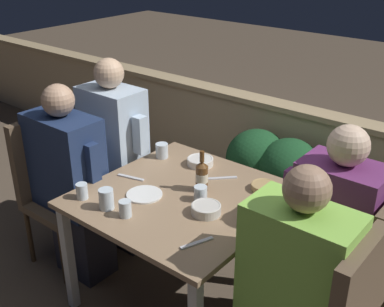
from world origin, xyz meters
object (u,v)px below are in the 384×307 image
at_px(person_green_blouse, 288,291).
at_px(person_purple_stripe, 328,241).
at_px(chair_left_near, 52,180).
at_px(person_blue_shirt, 118,155).
at_px(person_navy_jumper, 71,183).
at_px(chair_left_far, 99,158).
at_px(chair_right_far, 366,267).
at_px(beer_bottle, 202,176).

relative_size(person_green_blouse, person_purple_stripe, 0.98).
distance_m(chair_left_near, person_blue_shirt, 0.45).
distance_m(person_navy_jumper, person_green_blouse, 1.49).
relative_size(chair_left_far, chair_right_far, 1.00).
height_order(person_green_blouse, chair_right_far, person_green_blouse).
xyz_separation_m(chair_left_near, person_blue_shirt, (0.19, 0.40, 0.09)).
distance_m(person_navy_jumper, person_purple_stripe, 1.53).
xyz_separation_m(chair_left_near, beer_bottle, (0.98, 0.30, 0.23)).
bearing_deg(person_navy_jumper, beer_bottle, 21.07).
bearing_deg(person_green_blouse, person_purple_stripe, 91.98).
xyz_separation_m(person_blue_shirt, beer_bottle, (0.78, -0.10, 0.14)).
xyz_separation_m(person_blue_shirt, person_purple_stripe, (1.48, 0.01, -0.03)).
distance_m(person_navy_jumper, person_blue_shirt, 0.40).
xyz_separation_m(person_green_blouse, chair_right_far, (0.19, 0.42, -0.04)).
distance_m(person_purple_stripe, beer_bottle, 0.73).
bearing_deg(chair_left_far, beer_bottle, -5.67).
bearing_deg(person_green_blouse, person_navy_jumper, 179.49).
xyz_separation_m(chair_left_near, person_navy_jumper, (0.20, -0.00, 0.04)).
xyz_separation_m(chair_left_far, person_blue_shirt, (0.20, 0.00, 0.09)).
xyz_separation_m(chair_left_far, person_green_blouse, (1.70, -0.41, 0.04)).
bearing_deg(chair_right_far, beer_bottle, -173.06).
relative_size(person_blue_shirt, beer_bottle, 5.48).
bearing_deg(person_purple_stripe, beer_bottle, -171.08).
distance_m(chair_left_near, chair_right_far, 1.92).
height_order(chair_left_near, chair_left_far, same).
xyz_separation_m(person_navy_jumper, person_blue_shirt, (-0.01, 0.40, 0.04)).
bearing_deg(chair_left_near, chair_left_far, 90.91).
relative_size(chair_left_near, chair_right_far, 1.00).
relative_size(person_navy_jumper, chair_left_far, 1.27).
bearing_deg(chair_left_near, person_blue_shirt, 63.76).
xyz_separation_m(person_purple_stripe, beer_bottle, (-0.70, -0.11, 0.17)).
height_order(chair_left_far, beer_bottle, chair_left_far).
xyz_separation_m(person_navy_jumper, chair_right_far, (1.68, 0.41, -0.04)).
bearing_deg(chair_right_far, person_navy_jumper, -166.33).
relative_size(person_navy_jumper, chair_right_far, 1.27).
bearing_deg(beer_bottle, person_navy_jumper, -158.93).
height_order(person_navy_jumper, person_green_blouse, person_navy_jumper).
relative_size(person_green_blouse, beer_bottle, 5.11).
relative_size(chair_left_near, person_navy_jumper, 0.79).
xyz_separation_m(chair_left_far, beer_bottle, (0.98, -0.10, 0.23)).
bearing_deg(chair_left_far, person_navy_jumper, -62.06).
bearing_deg(chair_left_near, person_green_blouse, -0.45).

